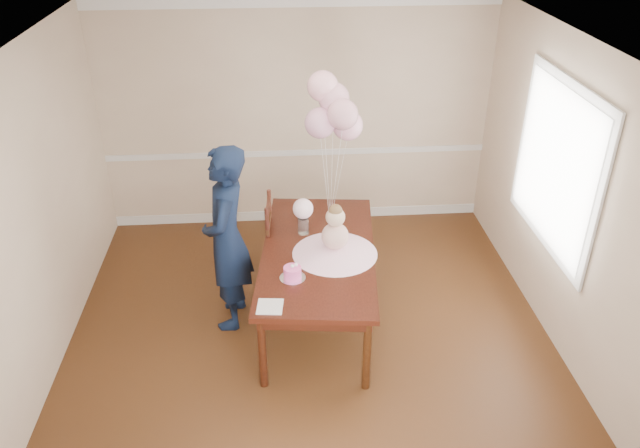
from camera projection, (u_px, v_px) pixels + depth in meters
The scene contains 49 objects.
floor at pixel (312, 350), 5.72m from camera, with size 4.50×5.00×0.00m, color #341C0D.
ceiling at pixel (309, 56), 4.39m from camera, with size 4.50×5.00×0.02m, color white.
wall_back at pixel (297, 117), 7.22m from camera, with size 4.50×0.02×2.70m, color tan.
wall_left at pixel (26, 233), 4.90m from camera, with size 0.02×5.00×2.70m, color tan.
wall_right at pixel (579, 212), 5.21m from camera, with size 0.02×5.00×2.70m, color tan.
chair_rail_trim at pixel (298, 153), 7.44m from camera, with size 4.50×0.02×0.07m, color silver.
crown_molding at pixel (295, 1), 6.58m from camera, with size 4.50×0.02×0.12m, color white.
baseboard_trim at pixel (299, 214), 7.85m from camera, with size 4.50×0.02×0.12m, color silver.
window_frame at pixel (557, 166), 5.54m from camera, with size 0.02×1.66×1.56m, color silver.
window_blinds at pixel (555, 166), 5.54m from camera, with size 0.01×1.50×1.40m, color white.
dining_table_top at pixel (318, 252), 5.78m from camera, with size 1.03×2.06×0.05m, color black.
table_apron at pixel (318, 259), 5.82m from camera, with size 0.93×1.96×0.10m, color black.
table_leg_fl at pixel (262, 352), 5.16m from camera, with size 0.07×0.07×0.72m, color black.
table_leg_fr at pixel (367, 354), 5.14m from camera, with size 0.07×0.07×0.72m, color black.
table_leg_bl at pixel (281, 235), 6.81m from camera, with size 0.07×0.07×0.72m, color black.
table_leg_br at pixel (361, 237), 6.79m from camera, with size 0.07×0.07×0.72m, color black.
baby_skirt at pixel (335, 249), 5.70m from camera, with size 0.78×0.78×0.10m, color #FBB9D7.
baby_torso at pixel (335, 236), 5.63m from camera, with size 0.25×0.25×0.25m, color pink.
baby_head at pixel (335, 217), 5.53m from camera, with size 0.18×0.18×0.18m, color #D0AF8F.
baby_hair at pixel (335, 211), 5.50m from camera, with size 0.12×0.12×0.12m, color brown.
cake_platter at pixel (293, 278), 5.37m from camera, with size 0.23×0.23×0.01m, color white.
birthday_cake at pixel (292, 273), 5.34m from camera, with size 0.15×0.15×0.10m, color #EF4BA4.
cake_flower_a at pixel (292, 266), 5.31m from camera, with size 0.03×0.03×0.03m, color white.
cake_flower_b at pixel (296, 265), 5.33m from camera, with size 0.03×0.03×0.03m, color white.
rose_vase_near at pixel (303, 226), 6.00m from camera, with size 0.10×0.10×0.16m, color silver.
roses_near at pixel (303, 209), 5.91m from camera, with size 0.20×0.20×0.20m, color white.
napkin at pixel (270, 307), 5.02m from camera, with size 0.21×0.21×0.01m, color silver.
balloon_weight at pixel (330, 219), 6.26m from camera, with size 0.04×0.04×0.02m, color silver.
balloon_a at pixel (320, 123), 5.75m from camera, with size 0.29×0.29×0.29m, color #DA9ABC.
balloon_b at pixel (343, 114), 5.65m from camera, with size 0.29×0.29×0.29m, color #D899AE.
balloon_c at pixel (334, 98), 5.74m from camera, with size 0.29×0.29×0.29m, color #DD9CB5.
balloon_d at pixel (323, 86), 5.71m from camera, with size 0.29×0.29×0.29m, color #FEB4C9.
balloon_e at pixel (348, 125), 5.84m from camera, with size 0.29×0.29×0.29m, color #F3ACCA.
balloon_ribbon_a at pixel (325, 180), 6.04m from camera, with size 0.00×0.00×0.87m, color white.
balloon_ribbon_b at pixel (336, 177), 5.99m from camera, with size 0.00×0.00×0.97m, color white.
balloon_ribbon_c at pixel (332, 169), 6.03m from camera, with size 0.00×0.00×1.07m, color white.
balloon_ribbon_d at pixel (327, 163), 6.02m from camera, with size 0.00×0.00×1.18m, color white.
balloon_ribbon_e at pixel (339, 181), 6.09m from camera, with size 0.00×0.00×0.81m, color silver.
dining_chair_seat at pixel (291, 252), 6.30m from camera, with size 0.47×0.47×0.05m, color #33120E.
chair_leg_fl at pixel (272, 283), 6.25m from camera, with size 0.04×0.04×0.46m, color #391A0F.
chair_leg_fr at pixel (310, 283), 6.25m from camera, with size 0.04×0.04×0.46m, color #34130E.
chair_leg_bl at pixel (274, 263), 6.58m from camera, with size 0.04×0.04×0.46m, color #341B0E.
chair_leg_br at pixel (310, 262), 6.59m from camera, with size 0.04×0.04×0.46m, color #331C0D.
chair_back_post_l at pixel (268, 236), 5.97m from camera, with size 0.04×0.04×0.59m, color #35140E.
chair_back_post_r at pixel (270, 216), 6.31m from camera, with size 0.04×0.04×0.59m, color #3D1910.
chair_slat_low at pixel (269, 237), 6.20m from camera, with size 0.03×0.42×0.05m, color #38150F.
chair_slat_mid at pixel (269, 222), 6.12m from camera, with size 0.03×0.42×0.05m, color #381E0F.
chair_slat_top at pixel (268, 207), 6.04m from camera, with size 0.03×0.42×0.05m, color #34160E.
woman at pixel (227, 239), 5.69m from camera, with size 0.66×0.44×1.81m, color black.
Camera 1 is at (-0.26, -4.39, 3.84)m, focal length 35.00 mm.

